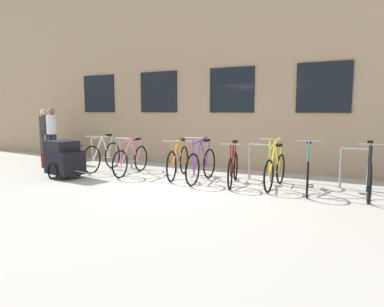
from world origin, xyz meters
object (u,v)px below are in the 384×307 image
(bicycle_orange, at_px, (178,161))
(backpack, at_px, (48,160))
(bicycle_yellow, at_px, (275,170))
(bike_trailer, at_px, (64,159))
(bicycle_teal, at_px, (308,172))
(bicycle_maroon, at_px, (233,168))
(bicycle_pink, at_px, (131,159))
(bicycle_purple, at_px, (201,164))
(bicycle_white, at_px, (103,156))
(wooden_bench, at_px, (63,148))
(person_browsing, at_px, (52,131))
(person_by_bench, at_px, (45,131))
(bicycle_black, at_px, (369,175))

(bicycle_orange, bearing_deg, backpack, -172.61)
(bicycle_yellow, distance_m, bike_trailer, 5.01)
(bicycle_teal, distance_m, bicycle_maroon, 1.60)
(bicycle_pink, bearing_deg, bicycle_yellow, 2.46)
(bicycle_pink, height_order, bicycle_purple, bicycle_purple)
(bicycle_white, bearing_deg, wooden_bench, 157.78)
(bicycle_white, distance_m, bicycle_purple, 3.09)
(person_browsing, bearing_deg, bicycle_teal, -3.20)
(bicycle_yellow, bearing_deg, bicycle_purple, -174.04)
(bicycle_maroon, bearing_deg, bicycle_purple, -175.95)
(backpack, bearing_deg, bicycle_purple, -0.71)
(person_by_bench, height_order, backpack, person_by_bench)
(bicycle_black, relative_size, backpack, 3.94)
(bicycle_white, relative_size, bicycle_orange, 0.95)
(bicycle_teal, xyz_separation_m, backpack, (-7.14, -0.42, -0.17))
(wooden_bench, bearing_deg, bicycle_white, -22.22)
(bicycle_pink, bearing_deg, bicycle_black, 1.91)
(bicycle_white, distance_m, backpack, 1.76)
(wooden_bench, xyz_separation_m, person_browsing, (0.30, -0.68, 0.64))
(bicycle_orange, bearing_deg, bicycle_pink, -170.90)
(person_browsing, bearing_deg, bike_trailer, -35.81)
(bicycle_teal, distance_m, backpack, 7.16)
(bicycle_purple, xyz_separation_m, wooden_bench, (-5.86, 1.25, -0.04))
(bicycle_maroon, xyz_separation_m, backpack, (-5.55, -0.36, -0.15))
(bicycle_pink, height_order, person_by_bench, person_by_bench)
(bicycle_orange, height_order, person_browsing, person_browsing)
(bicycle_white, distance_m, bicycle_yellow, 4.76)
(bicycle_teal, xyz_separation_m, person_browsing, (-7.91, 0.44, 0.60))
(bicycle_teal, xyz_separation_m, bicycle_maroon, (-1.59, -0.07, -0.02))
(bicycle_yellow, xyz_separation_m, bicycle_purple, (-1.67, -0.17, 0.02))
(bicycle_white, relative_size, backpack, 3.88)
(bicycle_yellow, height_order, wooden_bench, bicycle_yellow)
(bicycle_maroon, xyz_separation_m, person_by_bench, (-6.86, 0.68, 0.59))
(bike_trailer, bearing_deg, backpack, 152.13)
(bicycle_black, bearing_deg, wooden_bench, 173.59)
(bicycle_maroon, bearing_deg, bicycle_white, 179.10)
(bicycle_orange, relative_size, bicycle_pink, 1.01)
(bicycle_black, relative_size, person_by_bench, 1.03)
(bicycle_yellow, bearing_deg, bicycle_black, 0.79)
(bicycle_black, relative_size, bike_trailer, 1.17)
(bicycle_teal, relative_size, person_by_bench, 1.05)
(bicycle_yellow, bearing_deg, backpack, -175.78)
(bicycle_teal, bearing_deg, bicycle_black, 3.95)
(bicycle_yellow, bearing_deg, bicycle_maroon, -172.46)
(bicycle_yellow, distance_m, bicycle_black, 1.80)
(bicycle_maroon, height_order, bicycle_purple, bicycle_purple)
(backpack, bearing_deg, bicycle_yellow, -0.10)
(bicycle_yellow, xyz_separation_m, bicycle_maroon, (-0.91, -0.12, -0.01))
(bicycle_black, height_order, bike_trailer, bicycle_black)
(bicycle_black, xyz_separation_m, backpack, (-8.26, -0.50, -0.18))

